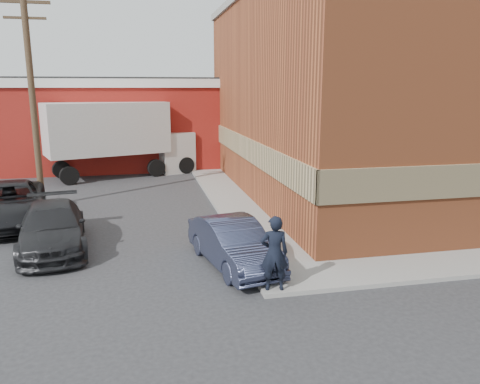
{
  "coord_description": "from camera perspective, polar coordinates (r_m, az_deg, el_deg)",
  "views": [
    {
      "loc": [
        -3.3,
        -11.91,
        5.01
      ],
      "look_at": [
        -0.11,
        2.82,
        1.63
      ],
      "focal_mm": 35.0,
      "sensor_mm": 36.0,
      "label": 1
    }
  ],
  "objects": [
    {
      "name": "utility_pole",
      "position": [
        21.33,
        -24.01,
        10.86
      ],
      "size": [
        2.0,
        0.26,
        9.0
      ],
      "color": "brown",
      "rests_on": "ground"
    },
    {
      "name": "box_truck",
      "position": [
        27.62,
        -14.23,
        6.87
      ],
      "size": [
        8.87,
        5.1,
        4.2
      ],
      "rotation": [
        0.0,
        0.0,
        0.32
      ],
      "color": "beige",
      "rests_on": "ground"
    },
    {
      "name": "warehouse",
      "position": [
        32.1,
        -17.17,
        8.15
      ],
      "size": [
        16.3,
        8.3,
        5.6
      ],
      "color": "maroon",
      "rests_on": "ground"
    },
    {
      "name": "suv_b",
      "position": [
        15.89,
        -21.91,
        -4.02
      ],
      "size": [
        2.63,
        5.09,
        1.41
      ],
      "primitive_type": "imported",
      "rotation": [
        0.0,
        0.0,
        0.14
      ],
      "color": "black",
      "rests_on": "ground"
    },
    {
      "name": "brick_building",
      "position": [
        24.01,
        17.58,
        11.27
      ],
      "size": [
        14.25,
        18.25,
        9.36
      ],
      "color": "#A44E2A",
      "rests_on": "ground"
    },
    {
      "name": "sidewalk_west",
      "position": [
        21.84,
        -1.6,
        -0.47
      ],
      "size": [
        1.8,
        18.0,
        0.12
      ],
      "primitive_type": "cube",
      "color": "gray",
      "rests_on": "ground"
    },
    {
      "name": "ground",
      "position": [
        13.34,
        3.08,
        -9.45
      ],
      "size": [
        90.0,
        90.0,
        0.0
      ],
      "primitive_type": "plane",
      "color": "#28282B",
      "rests_on": "ground"
    },
    {
      "name": "sedan",
      "position": [
        13.38,
        -0.78,
        -6.26
      ],
      "size": [
        2.24,
        4.3,
        1.35
      ],
      "primitive_type": "imported",
      "rotation": [
        0.0,
        0.0,
        0.21
      ],
      "color": "#2E334D",
      "rests_on": "ground"
    },
    {
      "name": "suv_a",
      "position": [
        19.45,
        -26.29,
        -1.29
      ],
      "size": [
        3.62,
        5.94,
        1.54
      ],
      "primitive_type": "imported",
      "rotation": [
        0.0,
        0.0,
        0.2
      ],
      "color": "black",
      "rests_on": "ground"
    },
    {
      "name": "man",
      "position": [
        11.51,
        4.21,
        -7.44
      ],
      "size": [
        0.75,
        0.55,
        1.89
      ],
      "primitive_type": "imported",
      "rotation": [
        0.0,
        0.0,
        2.99
      ],
      "color": "black",
      "rests_on": "sidewalk_south"
    }
  ]
}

